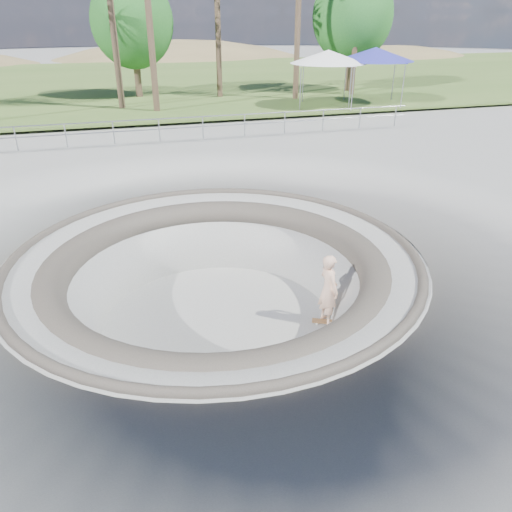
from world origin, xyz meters
name	(u,v)px	position (x,y,z in m)	size (l,w,h in m)	color
ground	(215,256)	(0.00, 0.00, 0.00)	(180.00, 180.00, 0.00)	#A0A09B
skate_bowl	(218,317)	(0.00, 0.00, -1.83)	(14.00, 14.00, 4.10)	#A0A09B
grass_strip	(130,82)	(0.00, 34.00, 0.22)	(180.00, 36.00, 0.12)	#436026
distant_hills	(155,117)	(3.78, 57.17, -7.02)	(103.20, 45.00, 28.60)	brown
safety_railing	(159,130)	(0.00, 12.00, 0.69)	(25.00, 0.06, 1.03)	gray
skateboard	(326,322)	(2.70, -0.98, -1.84)	(0.76, 0.50, 0.08)	brown
skater	(329,290)	(2.70, -0.98, -0.86)	(0.70, 0.46, 1.92)	beige
canopy_white	(328,57)	(10.74, 18.00, 3.08)	(5.78, 5.78, 3.20)	gray
canopy_blue	(375,54)	(13.82, 18.00, 3.17)	(6.13, 6.13, 3.30)	gray
bushy_tree_mid	(132,22)	(0.10, 25.04, 4.87)	(5.26, 4.78, 7.59)	brown
bushy_tree_right	(353,16)	(14.95, 23.78, 5.21)	(5.63, 5.12, 8.13)	brown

